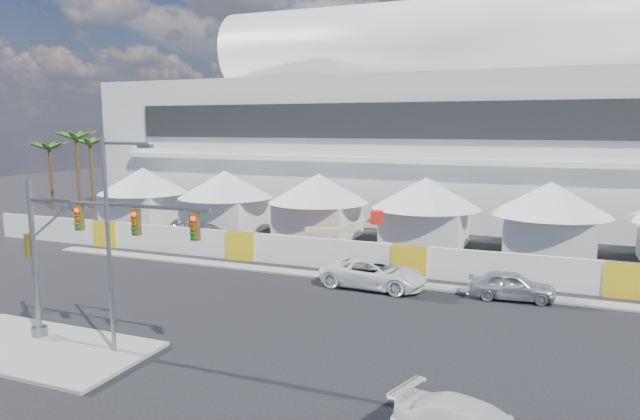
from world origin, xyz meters
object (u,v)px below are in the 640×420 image
at_px(traffic_mast, 69,253).
at_px(boom_lift, 322,243).
at_px(pickup_curb, 374,273).
at_px(streetlight_median, 112,232).
at_px(sedan_silver, 511,285).
at_px(lot_car_c, 207,234).

relative_size(traffic_mast, boom_lift, 1.37).
distance_m(pickup_curb, streetlight_median, 15.70).
distance_m(streetlight_median, boom_lift, 20.38).
relative_size(sedan_silver, lot_car_c, 0.87).
xyz_separation_m(sedan_silver, boom_lift, (-13.37, 5.87, 0.13)).
distance_m(sedan_silver, streetlight_median, 20.65).
bearing_deg(sedan_silver, lot_car_c, 68.62).
height_order(lot_car_c, streetlight_median, streetlight_median).
bearing_deg(traffic_mast, pickup_curb, 54.79).
distance_m(sedan_silver, traffic_mast, 22.18).
xyz_separation_m(lot_car_c, traffic_mast, (6.70, -20.56, 3.29)).
relative_size(lot_car_c, traffic_mast, 0.56).
relative_size(sedan_silver, boom_lift, 0.67).
bearing_deg(streetlight_median, traffic_mast, 177.28).
xyz_separation_m(sedan_silver, streetlight_median, (-14.51, -14.03, 4.38)).
distance_m(lot_car_c, boom_lift, 10.33).
relative_size(pickup_curb, boom_lift, 0.90).
xyz_separation_m(lot_car_c, boom_lift, (10.30, -0.78, 0.15)).
height_order(sedan_silver, boom_lift, boom_lift).
bearing_deg(streetlight_median, boom_lift, 86.71).
height_order(sedan_silver, streetlight_median, streetlight_median).
bearing_deg(pickup_curb, boom_lift, 44.70).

